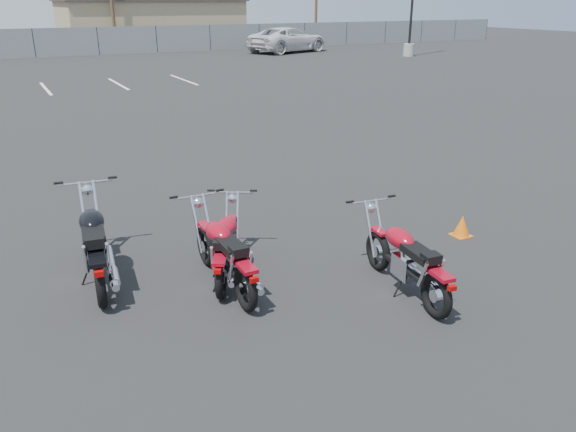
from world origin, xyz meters
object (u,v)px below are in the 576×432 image
motorcycle_rear_red (406,260)px  white_van (288,32)px  motorcycle_second_black (96,245)px  motorcycle_third_red (225,254)px  motorcycle_front_red (227,246)px

motorcycle_rear_red → white_van: (15.27, 31.83, 0.91)m
motorcycle_second_black → motorcycle_third_red: motorcycle_second_black is taller
motorcycle_front_red → motorcycle_second_black: size_ratio=0.80×
motorcycle_second_black → white_van: 35.04m
motorcycle_second_black → motorcycle_rear_red: (3.36, -2.16, -0.06)m
motorcycle_front_red → motorcycle_rear_red: bearing=-39.6°
motorcycle_rear_red → white_van: white_van is taller
motorcycle_rear_red → white_van: size_ratio=0.28×
motorcycle_third_red → motorcycle_rear_red: 2.29m
motorcycle_front_red → white_van: size_ratio=0.25×
motorcycle_rear_red → white_van: bearing=64.4°
motorcycle_third_red → white_van: size_ratio=0.29×
motorcycle_third_red → motorcycle_rear_red: bearing=-31.8°
motorcycle_front_red → motorcycle_rear_red: motorcycle_rear_red is taller
motorcycle_second_black → white_van: white_van is taller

